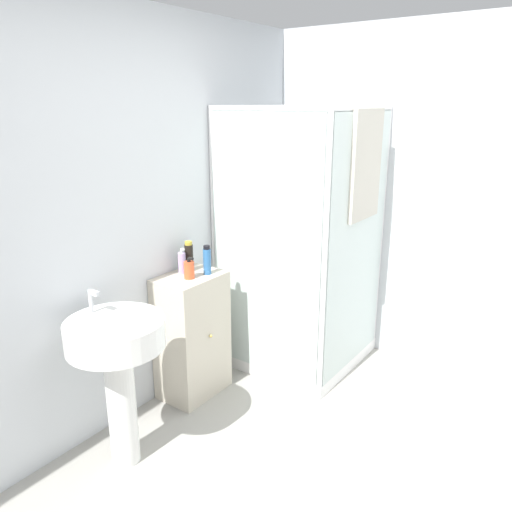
{
  "coord_description": "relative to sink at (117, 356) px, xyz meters",
  "views": [
    {
      "loc": [
        -1.93,
        -0.64,
        1.94
      ],
      "look_at": [
        0.52,
        1.12,
        1.01
      ],
      "focal_mm": 35.0,
      "sensor_mm": 36.0,
      "label": 1
    }
  ],
  "objects": [
    {
      "name": "shampoo_bottle_blue",
      "position": [
        0.85,
        0.09,
        0.3
      ],
      "size": [
        0.05,
        0.05,
        0.2
      ],
      "color": "#2D66A3",
      "rests_on": "vanity_cabinet"
    },
    {
      "name": "shower_enclosure",
      "position": [
        1.57,
        -0.23,
        -0.13
      ],
      "size": [
        0.94,
        0.97,
        1.93
      ],
      "color": "white",
      "rests_on": "ground_plane"
    },
    {
      "name": "soap_dispenser",
      "position": [
        0.72,
        0.13,
        0.26
      ],
      "size": [
        0.07,
        0.07,
        0.14
      ],
      "color": "#E5562D",
      "rests_on": "vanity_cabinet"
    },
    {
      "name": "wall_right",
      "position": [
        2.13,
        -1.34,
        0.59
      ],
      "size": [
        0.06,
        6.4,
        2.5
      ],
      "primitive_type": "cube",
      "color": "silver",
      "rests_on": "ground_plane"
    },
    {
      "name": "lotion_bottle_white",
      "position": [
        0.76,
        0.24,
        0.28
      ],
      "size": [
        0.05,
        0.05,
        0.17
      ],
      "color": "#B299C6",
      "rests_on": "vanity_cabinet"
    },
    {
      "name": "sink",
      "position": [
        0.0,
        0.0,
        0.0
      ],
      "size": [
        0.52,
        0.52,
        0.99
      ],
      "color": "white",
      "rests_on": "ground_plane"
    },
    {
      "name": "wall_back",
      "position": [
        0.43,
        0.36,
        0.59
      ],
      "size": [
        6.4,
        0.06,
        2.5
      ],
      "primitive_type": "cube",
      "color": "silver",
      "rests_on": "ground_plane"
    },
    {
      "name": "shampoo_bottle_tall_black",
      "position": [
        0.83,
        0.24,
        0.3
      ],
      "size": [
        0.06,
        0.06,
        0.21
      ],
      "color": "black",
      "rests_on": "vanity_cabinet"
    },
    {
      "name": "vanity_cabinet",
      "position": [
        0.75,
        0.17,
        -0.23
      ],
      "size": [
        0.45,
        0.34,
        0.86
      ],
      "color": "beige",
      "rests_on": "ground_plane"
    }
  ]
}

